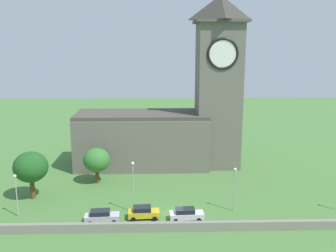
{
  "coord_description": "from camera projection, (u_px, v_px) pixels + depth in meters",
  "views": [
    {
      "loc": [
        -2.3,
        -49.73,
        23.87
      ],
      "look_at": [
        -0.62,
        8.64,
        10.97
      ],
      "focal_mm": 40.46,
      "sensor_mm": 36.0,
      "label": 1
    }
  ],
  "objects": [
    {
      "name": "car_silver",
      "position": [
        102.0,
        216.0,
        51.23
      ],
      "size": [
        4.78,
        2.3,
        1.75
      ],
      "color": "silver",
      "rests_on": "ground"
    },
    {
      "name": "quay_barrier",
      "position": [
        176.0,
        227.0,
        48.91
      ],
      "size": [
        48.41,
        0.7,
        1.22
      ],
      "primitive_type": "cube",
      "color": "gray",
      "rests_on": "ground"
    },
    {
      "name": "streetlamp_west_end",
      "position": [
        16.0,
        188.0,
        52.26
      ],
      "size": [
        0.44,
        0.44,
        6.19
      ],
      "color": "#9EA0A5",
      "rests_on": "ground"
    },
    {
      "name": "car_white",
      "position": [
        186.0,
        214.0,
        51.92
      ],
      "size": [
        4.71,
        2.19,
        1.68
      ],
      "color": "silver",
      "rests_on": "ground"
    },
    {
      "name": "tree_churchyard",
      "position": [
        31.0,
        167.0,
        58.16
      ],
      "size": [
        5.28,
        5.28,
        7.55
      ],
      "color": "brown",
      "rests_on": "ground"
    },
    {
      "name": "tree_riverside_east",
      "position": [
        97.0,
        160.0,
        64.98
      ],
      "size": [
        4.6,
        4.6,
        6.23
      ],
      "color": "brown",
      "rests_on": "ground"
    },
    {
      "name": "church",
      "position": [
        175.0,
        115.0,
        73.54
      ],
      "size": [
        32.21,
        10.89,
        32.42
      ],
      "color": "#666056",
      "rests_on": "ground"
    },
    {
      "name": "ground_plane",
      "position": [
        170.0,
        178.0,
        68.39
      ],
      "size": [
        200.0,
        200.0,
        0.0
      ],
      "primitive_type": "plane",
      "color": "#477538"
    },
    {
      "name": "streetlamp_west_mid",
      "position": [
        133.0,
        179.0,
        53.34
      ],
      "size": [
        0.44,
        0.44,
        7.6
      ],
      "color": "#9EA0A5",
      "rests_on": "ground"
    },
    {
      "name": "car_yellow",
      "position": [
        143.0,
        212.0,
        52.34
      ],
      "size": [
        4.36,
        2.27,
        1.77
      ],
      "color": "gold",
      "rests_on": "ground"
    },
    {
      "name": "streetlamp_central",
      "position": [
        235.0,
        182.0,
        53.87
      ],
      "size": [
        0.44,
        0.44,
        6.56
      ],
      "color": "#9EA0A5",
      "rests_on": "ground"
    }
  ]
}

